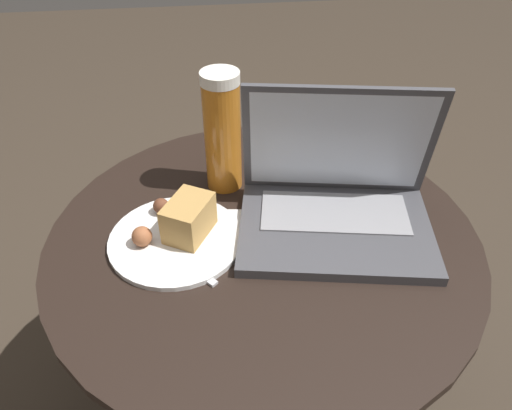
# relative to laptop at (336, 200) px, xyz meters

# --- Properties ---
(ground_plane) EXTENTS (6.00, 6.00, 0.00)m
(ground_plane) POSITION_rel_laptop_xyz_m (-0.13, -0.02, -0.57)
(ground_plane) COLOR #382D23
(table) EXTENTS (0.73, 0.73, 0.52)m
(table) POSITION_rel_laptop_xyz_m (-0.13, -0.02, -0.18)
(table) COLOR black
(table) RESTS_ON ground_plane
(napkin) EXTENTS (0.18, 0.14, 0.00)m
(napkin) POSITION_rel_laptop_xyz_m (-0.25, -0.00, -0.05)
(napkin) COLOR white
(napkin) RESTS_ON table
(laptop) EXTENTS (0.36, 0.28, 0.24)m
(laptop) POSITION_rel_laptop_xyz_m (0.00, 0.00, 0.00)
(laptop) COLOR #47474C
(laptop) RESTS_ON table
(beer_glass) EXTENTS (0.07, 0.07, 0.23)m
(beer_glass) POSITION_rel_laptop_xyz_m (-0.18, 0.14, 0.06)
(beer_glass) COLOR #C6701E
(beer_glass) RESTS_ON table
(snack_plate) EXTENTS (0.22, 0.22, 0.07)m
(snack_plate) POSITION_rel_laptop_xyz_m (-0.27, -0.01, -0.03)
(snack_plate) COLOR white
(snack_plate) RESTS_ON table
(fork) EXTENTS (0.12, 0.14, 0.00)m
(fork) POSITION_rel_laptop_xyz_m (-0.28, -0.05, -0.05)
(fork) COLOR silver
(fork) RESTS_ON table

